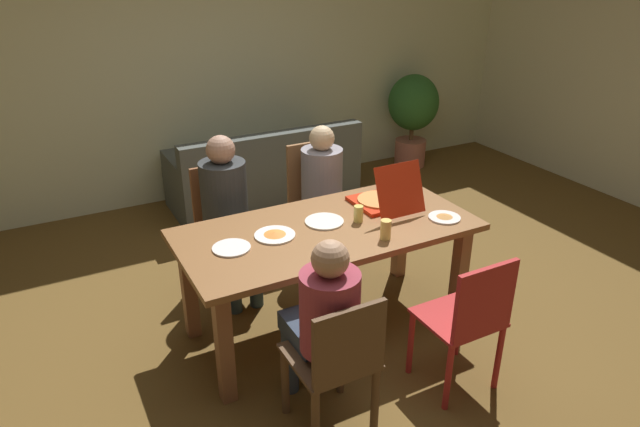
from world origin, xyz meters
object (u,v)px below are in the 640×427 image
at_px(dining_table, 327,242).
at_px(couch, 265,177).
at_px(chair_0, 223,224).
at_px(chair_3, 469,318).
at_px(plate_2, 324,221).
at_px(plate_1, 231,248).
at_px(potted_plant, 413,111).
at_px(person_2, 325,187).
at_px(drinking_glass_1, 386,230).
at_px(plate_3, 444,217).
at_px(person_1, 323,316).
at_px(plate_0, 275,235).
at_px(drinking_glass_0, 358,214).
at_px(person_0, 227,206).
at_px(chair_2, 317,200).
at_px(chair_1, 337,363).
at_px(pizza_box_0, 383,199).

distance_m(dining_table, couch, 2.25).
relative_size(chair_0, couch, 0.51).
bearing_deg(chair_3, plate_2, 111.86).
bearing_deg(dining_table, plate_1, 179.15).
bearing_deg(potted_plant, person_2, -141.67).
height_order(chair_0, drinking_glass_1, chair_0).
bearing_deg(plate_3, potted_plant, 57.27).
xyz_separation_m(person_2, plate_2, (-0.40, -0.72, 0.09)).
bearing_deg(potted_plant, drinking_glass_1, -129.24).
xyz_separation_m(person_1, chair_3, (0.83, -0.21, -0.16)).
distance_m(couch, potted_plant, 2.06).
height_order(chair_3, potted_plant, potted_plant).
distance_m(plate_1, plate_2, 0.67).
relative_size(chair_0, plate_2, 3.69).
bearing_deg(plate_0, person_1, -94.94).
relative_size(chair_3, drinking_glass_0, 8.03).
bearing_deg(person_1, plate_0, 85.06).
relative_size(chair_3, potted_plant, 0.81).
xyz_separation_m(dining_table, plate_2, (0.02, 0.07, 0.12)).
relative_size(dining_table, person_0, 1.56).
relative_size(dining_table, drinking_glass_0, 17.29).
distance_m(dining_table, chair_2, 1.04).
relative_size(dining_table, chair_3, 2.15).
relative_size(chair_3, plate_2, 3.48).
xyz_separation_m(chair_1, plate_0, (0.07, 0.91, 0.32)).
xyz_separation_m(chair_2, plate_3, (0.34, -1.19, 0.27)).
relative_size(person_1, chair_3, 1.28).
height_order(plate_2, plate_3, plate_3).
xyz_separation_m(plate_3, drinking_glass_0, (-0.53, 0.23, 0.05)).
relative_size(chair_0, chair_1, 1.08).
height_order(person_1, person_2, person_2).
bearing_deg(plate_2, potted_plant, 43.72).
height_order(plate_2, potted_plant, potted_plant).
xyz_separation_m(dining_table, plate_1, (-0.65, 0.01, 0.12)).
height_order(person_0, person_2, person_0).
bearing_deg(dining_table, plate_2, 77.27).
bearing_deg(drinking_glass_0, plate_3, -23.18).
bearing_deg(person_2, plate_0, -135.62).
bearing_deg(plate_0, chair_1, -94.11).
xyz_separation_m(person_0, plate_1, (-0.23, -0.74, 0.06)).
relative_size(chair_1, potted_plant, 0.80).
bearing_deg(dining_table, chair_1, -115.58).
height_order(dining_table, drinking_glass_1, drinking_glass_1).
distance_m(person_0, person_1, 1.47).
bearing_deg(plate_3, chair_0, 135.43).
distance_m(chair_3, pizza_box_0, 1.08).
bearing_deg(chair_0, plate_3, -44.57).
height_order(plate_2, drinking_glass_0, drinking_glass_0).
distance_m(plate_3, drinking_glass_1, 0.52).
xyz_separation_m(plate_0, potted_plant, (2.82, 2.37, -0.11)).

